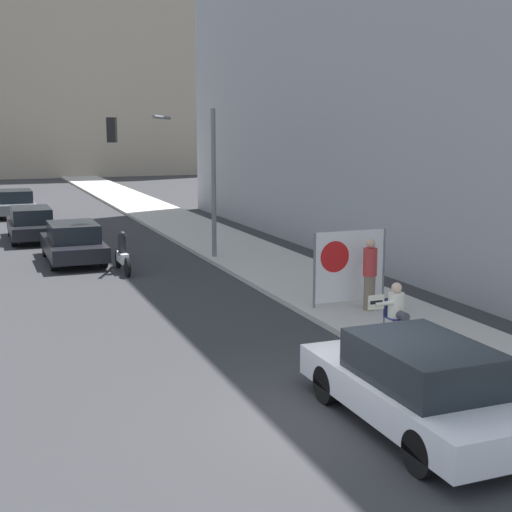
{
  "coord_description": "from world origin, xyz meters",
  "views": [
    {
      "loc": [
        -5.24,
        -9.42,
        4.54
      ],
      "look_at": [
        1.12,
        6.86,
        1.4
      ],
      "focal_mm": 50.0,
      "sensor_mm": 36.0,
      "label": 1
    }
  ],
  "objects": [
    {
      "name": "ground_plane",
      "position": [
        0.0,
        0.0,
        0.0
      ],
      "size": [
        160.0,
        160.0,
        0.0
      ],
      "primitive_type": "plane",
      "color": "#303033"
    },
    {
      "name": "seated_protester",
      "position": [
        2.74,
        2.92,
        0.81
      ],
      "size": [
        0.92,
        0.77,
        1.24
      ],
      "rotation": [
        0.0,
        0.0,
        -0.21
      ],
      "color": "#474C56",
      "rests_on": "sidewalk_curb"
    },
    {
      "name": "parked_car_curbside",
      "position": [
        0.79,
        -0.71,
        0.7
      ],
      "size": [
        1.82,
        4.41,
        1.4
      ],
      "color": "silver",
      "rests_on": "ground_plane"
    },
    {
      "name": "traffic_light_pole",
      "position": [
        1.02,
        14.44,
        3.63
      ],
      "size": [
        3.46,
        3.22,
        5.07
      ],
      "color": "slate",
      "rests_on": "sidewalk_curb"
    },
    {
      "name": "car_on_road_distant",
      "position": [
        -3.46,
        29.61,
        0.7
      ],
      "size": [
        1.86,
        4.37,
        1.39
      ],
      "color": "#565B60",
      "rests_on": "ground_plane"
    },
    {
      "name": "jogger_on_sidewalk",
      "position": [
        3.54,
        5.43,
        1.04
      ],
      "size": [
        0.34,
        0.34,
        1.76
      ],
      "rotation": [
        0.0,
        0.0,
        2.62
      ],
      "color": "#756651",
      "rests_on": "sidewalk_curb"
    },
    {
      "name": "sidewalk_curb",
      "position": [
        3.65,
        15.0,
        0.07
      ],
      "size": [
        3.33,
        90.0,
        0.14
      ],
      "primitive_type": "cube",
      "color": "#B7B2A8",
      "rests_on": "ground_plane"
    },
    {
      "name": "protest_banner",
      "position": [
        3.32,
        6.08,
        1.14
      ],
      "size": [
        2.02,
        0.06,
        1.89
      ],
      "color": "slate",
      "rests_on": "sidewalk_curb"
    },
    {
      "name": "car_on_road_midblock",
      "position": [
        -3.29,
        20.99,
        0.69
      ],
      "size": [
        1.75,
        4.67,
        1.36
      ],
      "color": "black",
      "rests_on": "ground_plane"
    },
    {
      "name": "motorcycle_on_road",
      "position": [
        -1.08,
        12.95,
        0.56
      ],
      "size": [
        0.28,
        2.17,
        1.33
      ],
      "color": "silver",
      "rests_on": "ground_plane"
    },
    {
      "name": "car_on_road_nearest",
      "position": [
        -2.31,
        15.35,
        0.69
      ],
      "size": [
        1.82,
        4.44,
        1.37
      ],
      "color": "black",
      "rests_on": "ground_plane"
    }
  ]
}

